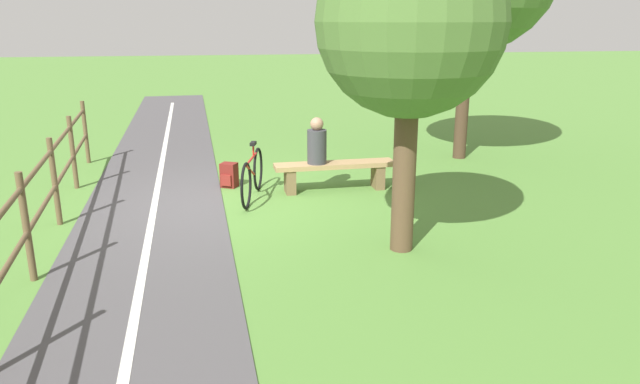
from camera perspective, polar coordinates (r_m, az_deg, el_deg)
name	(u,v)px	position (r m, az deg, el deg)	size (l,w,h in m)	color
ground_plane	(225,203)	(9.53, -9.16, -1.10)	(80.00, 80.00, 0.00)	#548438
paved_path	(131,336)	(5.89, -17.75, -13.09)	(2.13, 36.00, 0.02)	#4C494C
path_centre_line	(131,335)	(5.89, -17.75, -13.00)	(0.10, 32.00, 0.00)	silver
bench	(335,171)	(10.04, 1.42, 2.08)	(2.06, 0.44, 0.49)	#A88456
person_seated	(317,143)	(9.86, -0.30, 4.72)	(0.33, 0.33, 0.78)	#38383D
bicycle	(252,176)	(9.63, -6.55, 1.57)	(0.47, 1.76, 0.91)	black
backpack	(229,175)	(10.39, -8.77, 1.60)	(0.33, 0.33, 0.43)	maroon
fence_roadside	(25,218)	(7.21, -26.60, -2.24)	(1.12, 11.68, 1.26)	brown
tree_mid_field	(410,24)	(7.11, 8.72, 15.72)	(2.22, 2.22, 3.91)	brown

